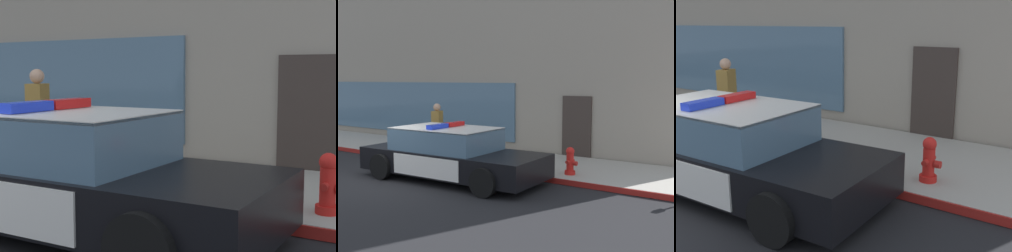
# 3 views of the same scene
# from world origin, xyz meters

# --- Properties ---
(sidewalk) EXTENTS (48.00, 3.11, 0.15)m
(sidewalk) POSITION_xyz_m (0.00, 3.95, 0.07)
(sidewalk) COLOR #A39E93
(sidewalk) RESTS_ON ground
(curb_red_paint) EXTENTS (28.80, 0.04, 0.14)m
(curb_red_paint) POSITION_xyz_m (0.00, 2.38, 0.08)
(curb_red_paint) COLOR maroon
(curb_red_paint) RESTS_ON ground
(police_cruiser) EXTENTS (5.08, 2.23, 1.49)m
(police_cruiser) POSITION_xyz_m (1.59, 1.23, 0.68)
(police_cruiser) COLOR black
(police_cruiser) RESTS_ON ground
(fire_hydrant) EXTENTS (0.34, 0.39, 0.73)m
(fire_hydrant) POSITION_xyz_m (4.21, 2.96, 0.50)
(fire_hydrant) COLOR red
(fire_hydrant) RESTS_ON sidewalk
(pedestrian_on_sidewalk) EXTENTS (0.39, 0.47, 1.71)m
(pedestrian_on_sidewalk) POSITION_xyz_m (-0.56, 3.02, 1.01)
(pedestrian_on_sidewalk) COLOR #23232D
(pedestrian_on_sidewalk) RESTS_ON sidewalk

